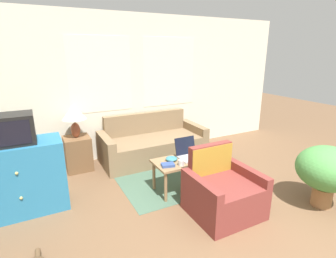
{
  "coord_description": "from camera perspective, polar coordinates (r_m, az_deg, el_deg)",
  "views": [
    {
      "loc": [
        -1.83,
        -1.06,
        1.96
      ],
      "look_at": [
        0.01,
        2.5,
        0.75
      ],
      "focal_mm": 28.0,
      "sensor_mm": 36.0,
      "label": 1
    }
  ],
  "objects": [
    {
      "name": "rug",
      "position": [
        4.46,
        -0.12,
        -9.24
      ],
      "size": [
        1.74,
        1.85,
        0.01
      ],
      "color": "#476651",
      "rests_on": "ground_plane"
    },
    {
      "name": "cup_navy",
      "position": [
        3.92,
        9.47,
        -5.37
      ],
      "size": [
        0.07,
        0.07,
        0.08
      ],
      "color": "#B23D38",
      "rests_on": "coffee_table"
    },
    {
      "name": "television",
      "position": [
        3.54,
        -31.02,
        -0.06
      ],
      "size": [
        0.5,
        0.38,
        0.35
      ],
      "color": "black",
      "rests_on": "tv_dresser"
    },
    {
      "name": "armchair",
      "position": [
        3.42,
        11.58,
        -13.43
      ],
      "size": [
        0.81,
        0.73,
        0.82
      ],
      "color": "brown",
      "rests_on": "ground_plane"
    },
    {
      "name": "potted_plant",
      "position": [
        3.91,
        31.3,
        -7.55
      ],
      "size": [
        0.74,
        0.74,
        0.81
      ],
      "color": "#996B42",
      "rests_on": "ground_plane"
    },
    {
      "name": "table_lamp",
      "position": [
        4.5,
        -19.79,
        2.97
      ],
      "size": [
        0.38,
        0.38,
        0.55
      ],
      "color": "brown",
      "rests_on": "side_table"
    },
    {
      "name": "book_red",
      "position": [
        3.56,
        -0.03,
        -7.81
      ],
      "size": [
        0.2,
        0.16,
        0.04
      ],
      "color": "#334C8E",
      "rests_on": "coffee_table"
    },
    {
      "name": "wall_back",
      "position": [
        5.06,
        -5.95,
        9.27
      ],
      "size": [
        6.38,
        0.06,
        2.6
      ],
      "color": "silver",
      "rests_on": "ground_plane"
    },
    {
      "name": "side_table",
      "position": [
        4.7,
        -18.98,
        -5.04
      ],
      "size": [
        0.42,
        0.42,
        0.58
      ],
      "color": "brown",
      "rests_on": "ground_plane"
    },
    {
      "name": "coffee_table",
      "position": [
        3.82,
        4.04,
        -7.39
      ],
      "size": [
        0.97,
        0.48,
        0.46
      ],
      "color": "#8E704C",
      "rests_on": "ground_plane"
    },
    {
      "name": "couch",
      "position": [
        4.92,
        -3.47,
        -3.48
      ],
      "size": [
        1.9,
        0.84,
        0.82
      ],
      "color": "#846B4C",
      "rests_on": "ground_plane"
    },
    {
      "name": "laptop",
      "position": [
        3.85,
        4.49,
        -5.27
      ],
      "size": [
        0.33,
        0.33,
        0.27
      ],
      "color": "#B7B7BC",
      "rests_on": "coffee_table"
    },
    {
      "name": "tv_dresser",
      "position": [
        3.75,
        -29.57,
        -9.29
      ],
      "size": [
        1.04,
        0.53,
        0.9
      ],
      "color": "teal",
      "rests_on": "ground_plane"
    },
    {
      "name": "cup_yellow",
      "position": [
        3.58,
        2.92,
        -7.33
      ],
      "size": [
        0.08,
        0.08,
        0.08
      ],
      "color": "white",
      "rests_on": "coffee_table"
    },
    {
      "name": "snack_bowl",
      "position": [
        3.73,
        0.77,
        -6.47
      ],
      "size": [
        0.17,
        0.17,
        0.06
      ],
      "color": "teal",
      "rests_on": "coffee_table"
    }
  ]
}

